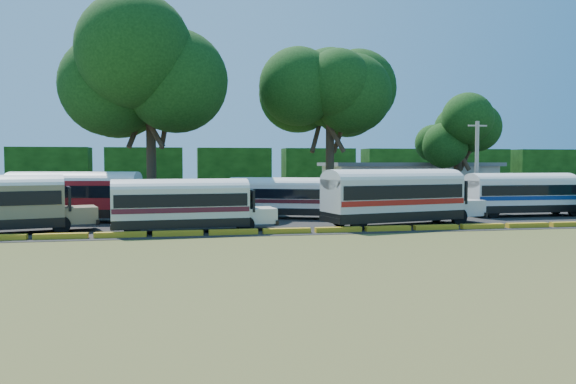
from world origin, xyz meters
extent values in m
plane|color=#3C4E1A|center=(0.00, 0.00, 0.00)|extent=(160.00, 160.00, 0.00)
cube|color=black|center=(1.00, 12.00, 0.01)|extent=(64.00, 24.00, 0.02)
cube|color=#C78F17|center=(-13.50, 1.00, 0.15)|extent=(2.70, 0.45, 0.30)
cube|color=#C78F17|center=(-10.50, 1.00, 0.15)|extent=(2.70, 0.45, 0.30)
cube|color=#C78F17|center=(-7.50, 1.00, 0.15)|extent=(2.70, 0.45, 0.30)
cube|color=#C78F17|center=(-4.50, 1.00, 0.15)|extent=(2.70, 0.45, 0.30)
cube|color=#C78F17|center=(-1.50, 1.00, 0.15)|extent=(2.70, 0.45, 0.30)
cube|color=#C78F17|center=(1.50, 1.00, 0.15)|extent=(2.70, 0.45, 0.30)
cube|color=#C78F17|center=(4.50, 1.00, 0.15)|extent=(2.70, 0.45, 0.30)
cube|color=#C78F17|center=(7.50, 1.00, 0.15)|extent=(2.70, 0.45, 0.30)
cube|color=#C78F17|center=(10.50, 1.00, 0.15)|extent=(2.70, 0.45, 0.30)
cube|color=#C78F17|center=(13.50, 1.00, 0.15)|extent=(2.70, 0.45, 0.30)
cube|color=#C78F17|center=(16.50, 1.00, 0.15)|extent=(2.70, 0.45, 0.30)
cube|color=beige|center=(18.00, 30.00, 1.80)|extent=(18.00, 8.00, 3.60)
cube|color=slate|center=(18.00, 30.00, 3.80)|extent=(19.00, 9.00, 0.40)
cube|color=black|center=(-24.00, 48.00, 3.00)|extent=(10.00, 4.00, 6.00)
cube|color=black|center=(-12.00, 48.00, 3.00)|extent=(10.00, 4.00, 6.00)
cube|color=black|center=(0.00, 48.00, 3.00)|extent=(10.00, 4.00, 6.00)
cube|color=black|center=(12.00, 48.00, 3.00)|extent=(10.00, 4.00, 6.00)
cube|color=black|center=(24.00, 48.00, 3.00)|extent=(10.00, 4.00, 6.00)
cube|color=black|center=(36.00, 48.00, 3.00)|extent=(10.00, 4.00, 6.00)
cube|color=black|center=(48.00, 48.00, 3.00)|extent=(10.00, 4.00, 6.00)
cylinder|color=black|center=(-13.94, 3.34, 0.50)|extent=(1.04, 0.53, 1.00)
cylinder|color=black|center=(-14.50, 5.40, 0.50)|extent=(1.04, 0.53, 1.00)
cube|color=olive|center=(-13.16, 4.66, 0.95)|extent=(2.31, 2.59, 0.95)
cube|color=black|center=(-13.76, 4.50, 1.92)|extent=(0.75, 2.26, 1.37)
cube|color=black|center=(-12.34, 4.88, 0.55)|extent=(0.82, 2.41, 0.30)
cylinder|color=black|center=(-10.48, 7.75, 0.51)|extent=(1.06, 0.44, 1.02)
cylinder|color=black|center=(-10.13, 9.92, 0.51)|extent=(1.06, 0.44, 1.02)
cylinder|color=black|center=(-17.35, 8.84, 0.51)|extent=(1.06, 0.44, 1.02)
cylinder|color=black|center=(-17.01, 11.01, 0.51)|extent=(1.06, 0.44, 1.02)
cube|color=black|center=(-14.25, 9.46, 0.67)|extent=(8.69, 3.84, 0.56)
cube|color=maroon|center=(-14.25, 9.46, 1.88)|extent=(8.69, 3.84, 1.87)
cube|color=black|center=(-14.25, 9.46, 2.10)|extent=(8.37, 3.85, 0.79)
ellipsoid|color=silver|center=(-14.25, 9.46, 2.81)|extent=(8.69, 3.84, 1.15)
cube|color=maroon|center=(-9.19, 8.66, 0.97)|extent=(2.17, 2.51, 0.97)
cube|color=black|center=(-9.83, 8.76, 1.97)|extent=(0.52, 2.35, 1.40)
cube|color=black|center=(-8.33, 8.52, 0.56)|extent=(0.57, 2.51, 0.31)
cube|color=black|center=(-18.34, 10.11, 0.56)|extent=(0.57, 2.51, 0.31)
cylinder|color=black|center=(-3.67, 1.98, 0.46)|extent=(0.94, 0.33, 0.92)
cylinder|color=black|center=(-3.82, 3.96, 0.46)|extent=(0.94, 0.33, 0.92)
cylinder|color=black|center=(-9.94, 1.51, 0.46)|extent=(0.94, 0.33, 0.92)
cylinder|color=black|center=(-10.09, 3.48, 0.46)|extent=(0.94, 0.33, 0.92)
cube|color=black|center=(-7.34, 2.70, 0.60)|extent=(7.74, 2.88, 0.51)
cube|color=beige|center=(-7.34, 2.70, 1.70)|extent=(7.74, 2.88, 1.69)
cube|color=black|center=(-7.34, 2.70, 1.90)|extent=(7.44, 2.91, 0.71)
cube|color=#4E141E|center=(-7.34, 2.70, 1.36)|extent=(7.66, 2.91, 0.28)
ellipsoid|color=silver|center=(-7.34, 2.70, 2.54)|extent=(7.74, 2.88, 1.04)
cube|color=beige|center=(-2.73, 3.05, 0.88)|extent=(1.81, 2.16, 0.88)
cube|color=black|center=(-3.31, 3.00, 1.78)|extent=(0.30, 2.13, 1.27)
cube|color=black|center=(-1.94, 3.11, 0.51)|extent=(0.34, 2.27, 0.28)
cube|color=black|center=(-11.07, 2.41, 0.51)|extent=(0.34, 2.27, 0.28)
cylinder|color=black|center=(2.60, 7.46, 0.44)|extent=(0.92, 0.54, 0.88)
cylinder|color=black|center=(3.27, 9.23, 0.44)|extent=(0.92, 0.54, 0.88)
cylinder|color=black|center=(-3.03, 9.58, 0.44)|extent=(0.92, 0.54, 0.88)
cylinder|color=black|center=(-2.36, 11.35, 0.44)|extent=(0.92, 0.54, 0.88)
cube|color=black|center=(-0.30, 9.56, 0.57)|extent=(7.57, 4.63, 0.49)
cube|color=white|center=(-0.30, 9.56, 1.62)|extent=(7.57, 4.63, 1.62)
cube|color=black|center=(-0.30, 9.56, 1.82)|extent=(7.31, 4.57, 0.68)
cube|color=#4C1318|center=(-0.30, 9.56, 1.30)|extent=(7.51, 4.63, 0.27)
ellipsoid|color=silver|center=(-0.30, 9.56, 2.43)|extent=(7.57, 4.63, 1.00)
cube|color=white|center=(3.84, 8.00, 0.84)|extent=(2.18, 2.38, 0.84)
cube|color=black|center=(3.32, 8.20, 1.70)|extent=(0.84, 1.95, 1.21)
cube|color=black|center=(4.55, 7.74, 0.49)|extent=(0.91, 2.08, 0.27)
cube|color=black|center=(-3.65, 10.82, 0.49)|extent=(0.91, 2.08, 0.27)
cylinder|color=black|center=(10.06, 3.05, 0.54)|extent=(1.12, 0.52, 1.08)
cylinder|color=black|center=(9.58, 5.31, 0.54)|extent=(1.12, 0.52, 1.08)
cylinder|color=black|center=(2.88, 1.51, 0.54)|extent=(1.12, 0.52, 1.08)
cylinder|color=black|center=(2.40, 3.77, 0.54)|extent=(1.12, 0.52, 1.08)
cube|color=black|center=(5.70, 3.30, 0.70)|extent=(9.23, 4.49, 0.59)
cube|color=silver|center=(5.70, 3.30, 1.98)|extent=(9.23, 4.49, 1.98)
cube|color=black|center=(5.70, 3.30, 2.22)|extent=(8.89, 4.48, 0.83)
cube|color=#A51810|center=(5.70, 3.30, 1.59)|extent=(9.15, 4.52, 0.32)
ellipsoid|color=silver|center=(5.70, 3.30, 2.97)|extent=(9.23, 4.49, 1.22)
cube|color=silver|center=(10.98, 4.43, 1.03)|extent=(2.40, 2.73, 1.03)
cube|color=black|center=(10.32, 4.29, 2.08)|extent=(0.68, 2.46, 1.48)
cube|color=black|center=(11.88, 4.62, 0.59)|extent=(0.74, 2.63, 0.32)
cube|color=black|center=(1.42, 2.38, 0.59)|extent=(0.74, 2.63, 0.32)
cylinder|color=black|center=(21.22, 6.72, 0.49)|extent=(0.97, 0.27, 0.97)
cylinder|color=black|center=(21.21, 8.79, 0.49)|extent=(0.97, 0.27, 0.97)
cylinder|color=black|center=(14.61, 6.70, 0.49)|extent=(0.97, 0.27, 0.97)
cylinder|color=black|center=(14.61, 8.77, 0.49)|extent=(0.97, 0.27, 0.97)
cube|color=black|center=(17.43, 7.74, 0.63)|extent=(7.97, 2.45, 0.53)
cube|color=white|center=(17.43, 7.74, 1.78)|extent=(7.97, 2.45, 1.78)
cube|color=black|center=(17.43, 7.74, 2.00)|extent=(7.65, 2.51, 0.75)
cube|color=navy|center=(17.43, 7.74, 1.43)|extent=(7.89, 2.49, 0.29)
ellipsoid|color=silver|center=(17.43, 7.74, 2.67)|extent=(7.97, 2.45, 1.09)
cube|color=black|center=(21.67, 7.76, 1.87)|extent=(0.15, 2.23, 1.33)
cube|color=black|center=(13.49, 7.73, 0.53)|extent=(0.18, 2.38, 0.29)
cylinder|color=#322419|center=(-9.70, 18.39, 3.99)|extent=(0.80, 0.80, 7.99)
cylinder|color=#322419|center=(-8.48, 18.84, 7.42)|extent=(1.40, 2.85, 4.54)
cylinder|color=#322419|center=(-10.70, 19.23, 7.42)|extent=(2.19, 2.49, 4.54)
cylinder|color=#322419|center=(-9.93, 17.11, 7.42)|extent=(2.91, 0.93, 4.54)
ellipsoid|color=black|center=(-9.70, 18.39, 11.62)|extent=(11.62, 11.62, 8.52)
cylinder|color=#322419|center=(6.65, 21.86, 3.79)|extent=(0.80, 0.80, 7.58)
cylinder|color=#322419|center=(7.88, 22.31, 7.04)|extent=(1.35, 2.74, 4.32)
cylinder|color=#322419|center=(5.66, 22.70, 7.04)|extent=(2.11, 2.39, 4.32)
cylinder|color=#322419|center=(6.43, 20.58, 7.04)|extent=(2.79, 0.91, 4.32)
ellipsoid|color=black|center=(6.65, 21.86, 11.06)|extent=(10.20, 10.20, 7.48)
cylinder|color=#322419|center=(20.66, 23.51, 2.47)|extent=(0.80, 0.80, 4.94)
cylinder|color=#322419|center=(21.88, 23.95, 4.58)|extent=(1.07, 1.96, 2.89)
cylinder|color=#322419|center=(19.66, 24.34, 4.58)|extent=(1.57, 1.76, 2.89)
cylinder|color=#322419|center=(20.43, 22.23, 4.58)|extent=(1.97, 0.77, 2.89)
ellipsoid|color=black|center=(20.66, 23.51, 7.37)|extent=(6.67, 6.67, 4.89)
cylinder|color=gray|center=(15.95, 11.38, 3.65)|extent=(0.30, 0.30, 7.29)
cube|color=gray|center=(15.95, 11.38, 6.93)|extent=(1.60, 0.12, 0.12)
camera|label=1|loc=(-7.37, -29.78, 3.98)|focal=35.00mm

